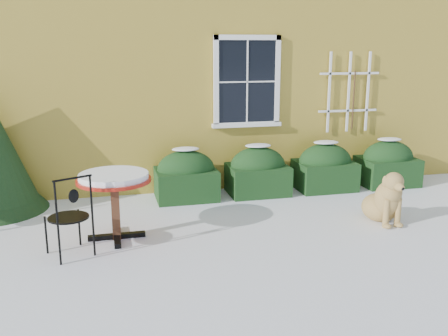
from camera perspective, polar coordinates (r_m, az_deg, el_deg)
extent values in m
plane|color=white|center=(6.50, 2.12, -9.79)|extent=(80.00, 80.00, 0.00)
cube|color=gold|center=(12.84, -6.58, 15.47)|extent=(12.00, 8.00, 6.00)
cube|color=black|center=(9.07, 2.64, 9.82)|extent=(1.05, 0.03, 1.45)
cube|color=white|center=(9.04, 2.71, 14.69)|extent=(1.23, 0.06, 0.09)
cube|color=white|center=(9.15, 2.60, 5.00)|extent=(1.23, 0.06, 0.09)
cube|color=white|center=(8.92, -0.91, 9.76)|extent=(0.09, 0.06, 1.63)
cube|color=white|center=(9.24, 6.10, 9.83)|extent=(0.09, 0.06, 1.63)
cube|color=white|center=(9.05, 2.67, 9.81)|extent=(0.02, 0.02, 1.45)
cube|color=white|center=(9.05, 2.67, 9.81)|extent=(1.05, 0.02, 0.02)
cube|color=white|center=(9.15, 2.60, 4.97)|extent=(1.29, 0.14, 0.07)
cube|color=white|center=(9.64, 11.93, 8.43)|extent=(0.04, 0.03, 1.50)
cube|color=white|center=(9.82, 14.06, 8.41)|extent=(0.04, 0.03, 1.50)
cube|color=white|center=(10.01, 16.11, 8.38)|extent=(0.04, 0.03, 1.50)
cube|color=white|center=(9.85, 13.94, 6.38)|extent=(1.20, 0.03, 0.04)
cube|color=white|center=(9.79, 14.18, 10.45)|extent=(1.20, 0.03, 0.04)
cylinder|color=#472D19|center=(9.86, 14.58, 7.52)|extent=(0.02, 0.02, 1.10)
cube|color=black|center=(8.70, -4.34, -1.84)|extent=(1.05, 0.80, 0.52)
ellipsoid|color=black|center=(8.64, -4.37, -0.17)|extent=(1.00, 0.72, 0.67)
ellipsoid|color=white|center=(8.56, -4.41, 2.17)|extent=(0.47, 0.32, 0.06)
cube|color=black|center=(8.99, 3.86, -1.32)|extent=(1.05, 0.80, 0.52)
ellipsoid|color=black|center=(8.93, 3.89, 0.30)|extent=(1.00, 0.72, 0.67)
ellipsoid|color=white|center=(8.85, 3.93, 2.57)|extent=(0.47, 0.32, 0.06)
cube|color=black|center=(9.46, 11.40, -0.81)|extent=(1.05, 0.80, 0.52)
ellipsoid|color=black|center=(9.40, 11.47, 0.73)|extent=(1.00, 0.72, 0.67)
ellipsoid|color=white|center=(9.32, 11.58, 2.89)|extent=(0.47, 0.32, 0.06)
cube|color=black|center=(10.07, 18.12, -0.35)|extent=(1.05, 0.80, 0.52)
ellipsoid|color=black|center=(10.01, 18.24, 1.10)|extent=(1.00, 0.72, 0.67)
ellipsoid|color=white|center=(9.94, 18.39, 3.13)|extent=(0.47, 0.32, 0.06)
cube|color=black|center=(7.13, -12.14, -7.61)|extent=(0.78, 0.09, 0.07)
cube|color=black|center=(7.13, -12.14, -7.61)|extent=(0.09, 0.78, 0.07)
cube|color=#53301C|center=(7.00, -12.30, -4.67)|extent=(0.11, 0.11, 0.84)
cylinder|color=#9D190D|center=(6.89, -12.48, -1.36)|extent=(1.00, 1.00, 0.04)
cylinder|color=white|center=(6.87, -12.50, -0.91)|extent=(0.93, 0.93, 0.08)
cylinder|color=black|center=(6.95, -16.21, -6.53)|extent=(0.03, 0.03, 0.50)
cylinder|color=black|center=(6.81, -19.66, -7.23)|extent=(0.03, 0.03, 0.50)
cylinder|color=black|center=(6.57, -14.66, -7.63)|extent=(0.03, 0.03, 0.50)
cylinder|color=black|center=(6.42, -18.29, -8.41)|extent=(0.03, 0.03, 0.50)
cylinder|color=black|center=(6.60, -17.36, -5.41)|extent=(0.51, 0.51, 0.02)
cylinder|color=black|center=(6.40, -14.94, -3.23)|extent=(0.03, 0.03, 0.55)
cylinder|color=black|center=(6.24, -18.65, -3.92)|extent=(0.03, 0.03, 0.55)
cylinder|color=black|center=(6.24, -16.95, -1.14)|extent=(0.45, 0.23, 0.03)
ellipsoid|color=black|center=(6.30, -16.81, -3.09)|extent=(0.13, 0.09, 0.17)
ellipsoid|color=tan|center=(8.02, 17.36, -4.31)|extent=(0.54, 0.59, 0.43)
ellipsoid|color=tan|center=(7.81, 18.21, -3.36)|extent=(0.41, 0.37, 0.54)
sphere|color=tan|center=(7.73, 18.51, -2.65)|extent=(0.33, 0.33, 0.33)
cylinder|color=tan|center=(7.70, 18.04, -4.96)|extent=(0.09, 0.09, 0.43)
cylinder|color=tan|center=(7.80, 19.26, -4.81)|extent=(0.09, 0.09, 0.43)
ellipsoid|color=tan|center=(7.71, 18.14, -6.31)|extent=(0.12, 0.15, 0.07)
ellipsoid|color=tan|center=(7.82, 19.35, -6.14)|extent=(0.12, 0.15, 0.07)
cylinder|color=tan|center=(7.70, 18.58, -2.25)|extent=(0.20, 0.25, 0.23)
sphere|color=tan|center=(7.63, 18.84, -1.50)|extent=(0.28, 0.28, 0.28)
ellipsoid|color=tan|center=(7.54, 19.34, -2.03)|extent=(0.14, 0.22, 0.12)
sphere|color=black|center=(7.47, 19.75, -2.26)|extent=(0.05, 0.05, 0.05)
ellipsoid|color=tan|center=(7.60, 17.91, -1.50)|extent=(0.07, 0.10, 0.18)
ellipsoid|color=tan|center=(7.73, 19.44, -1.36)|extent=(0.07, 0.10, 0.18)
cylinder|color=tan|center=(8.32, 17.55, -4.65)|extent=(0.24, 0.33, 0.08)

